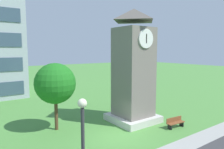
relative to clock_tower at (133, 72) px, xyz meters
name	(u,v)px	position (x,y,z in m)	size (l,w,h in m)	color
ground_plane	(117,136)	(-3.41, -2.00, -4.62)	(160.00, 160.00, 0.00)	#4C893D
clock_tower	(133,72)	(0.00, 0.00, 0.00)	(4.01, 4.01, 10.35)	slate
park_bench	(175,122)	(1.82, -3.44, -4.16)	(1.83, 0.64, 0.88)	brown
street_lamp	(83,144)	(-9.32, -7.56, -1.53)	(0.36, 0.36, 4.86)	#333338
tree_near_tower	(55,84)	(-6.65, 2.17, -0.70)	(3.38, 3.38, 5.63)	#513823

